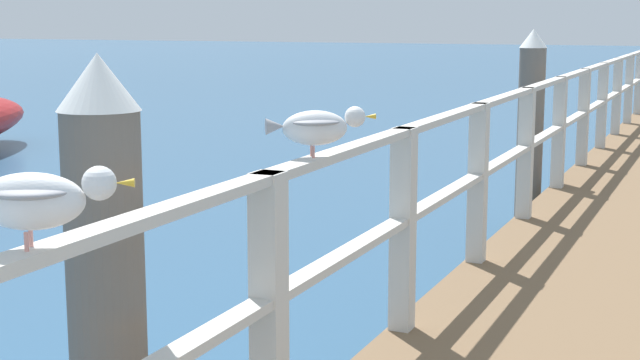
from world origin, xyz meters
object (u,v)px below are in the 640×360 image
Objects in this scene: dock_piling_near at (108,343)px; seagull_foreground at (34,198)px; dock_piling_far at (530,126)px; seagull_background at (317,126)px.

seagull_foreground is at bearing -64.24° from dock_piling_near.
dock_piling_far reaches higher than seagull_foreground.
seagull_background is (0.39, 0.99, 0.70)m from dock_piling_near.
dock_piling_near is at bearing -54.91° from seagull_background.
seagull_foreground is 1.05× the size of seagull_background.
dock_piling_near is at bearing 177.82° from seagull_foreground.
dock_piling_far is at bearing 149.92° from seagull_background.
dock_piling_near is at bearing -90.00° from dock_piling_far.
seagull_foreground is at bearing -33.45° from seagull_background.
dock_piling_near is 1.00× the size of dock_piling_far.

